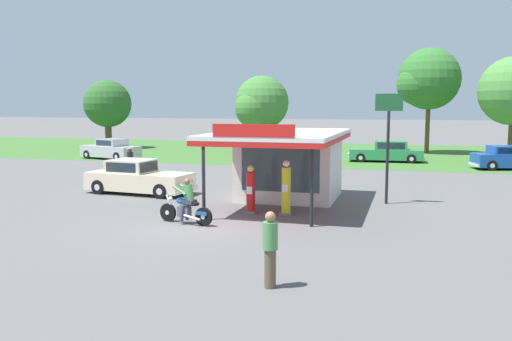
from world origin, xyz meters
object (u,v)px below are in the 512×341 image
at_px(motorcycle_with_rider, 186,205).
at_px(parked_car_back_row_far_right, 111,150).
at_px(parked_car_back_row_centre, 387,152).
at_px(gas_pump_nearside, 251,191).
at_px(gas_pump_offside, 286,190).
at_px(parked_car_back_row_left, 282,151).
at_px(roadside_pole_sign, 388,129).
at_px(featured_classic_sedan, 138,178).
at_px(parked_car_second_row_spare, 511,159).
at_px(bystander_standing_back_lot, 130,162).
at_px(bystander_leaning_by_kiosk, 270,247).

height_order(motorcycle_with_rider, parked_car_back_row_far_right, motorcycle_with_rider).
bearing_deg(parked_car_back_row_centre, motorcycle_with_rider, -103.90).
xyz_separation_m(gas_pump_nearside, gas_pump_offside, (1.37, 0.00, 0.12)).
distance_m(gas_pump_offside, parked_car_back_row_left, 20.25).
height_order(gas_pump_nearside, parked_car_back_row_left, gas_pump_nearside).
bearing_deg(gas_pump_offside, parked_car_back_row_centre, 82.42).
bearing_deg(gas_pump_offside, parked_car_back_row_far_right, 136.12).
distance_m(parked_car_back_row_far_right, roadside_pole_sign, 25.24).
relative_size(motorcycle_with_rider, featured_classic_sedan, 0.41).
xyz_separation_m(gas_pump_nearside, parked_car_second_row_spare, (12.01, 18.13, -0.13)).
xyz_separation_m(parked_car_back_row_left, roadside_pole_sign, (8.33, -16.21, 2.41)).
bearing_deg(gas_pump_offside, roadside_pole_sign, 44.73).
relative_size(gas_pump_offside, parked_car_back_row_left, 0.40).
xyz_separation_m(parked_car_back_row_centre, roadside_pole_sign, (0.71, -17.38, 2.42)).
height_order(motorcycle_with_rider, parked_car_back_row_centre, motorcycle_with_rider).
bearing_deg(parked_car_second_row_spare, parked_car_back_row_left, 174.35).
distance_m(gas_pump_offside, bystander_standing_back_lot, 13.27).
distance_m(parked_car_back_row_centre, bystander_leaning_by_kiosk, 28.75).
xyz_separation_m(gas_pump_nearside, parked_car_back_row_far_right, (-16.31, 17.00, -0.12)).
relative_size(parked_car_second_row_spare, bystander_standing_back_lot, 3.05).
distance_m(motorcycle_with_rider, parked_car_back_row_centre, 23.92).
bearing_deg(parked_car_back_row_centre, gas_pump_offside, -97.58).
bearing_deg(bystander_leaning_by_kiosk, parked_car_second_row_spare, 70.52).
bearing_deg(parked_car_back_row_centre, bystander_standing_back_lot, -135.97).
bearing_deg(parked_car_second_row_spare, featured_classic_sedan, -140.50).
bearing_deg(featured_classic_sedan, gas_pump_offside, -21.15).
height_order(parked_car_back_row_centre, bystander_leaning_by_kiosk, bystander_leaning_by_kiosk).
xyz_separation_m(motorcycle_with_rider, parked_car_back_row_far_right, (-14.71, 19.38, 0.05)).
bearing_deg(parked_car_back_row_left, bystander_leaning_by_kiosk, -77.15).
relative_size(gas_pump_offside, parked_car_back_row_far_right, 0.39).
distance_m(parked_car_back_row_centre, bystander_standing_back_lot, 18.86).
relative_size(gas_pump_nearside, gas_pump_offside, 0.89).
xyz_separation_m(parked_car_back_row_far_right, parked_car_back_row_left, (12.83, 2.66, -0.00)).
height_order(parked_car_second_row_spare, roadside_pole_sign, roadside_pole_sign).
xyz_separation_m(motorcycle_with_rider, bystander_leaning_by_kiosk, (4.41, -5.50, 0.26)).
xyz_separation_m(parked_car_second_row_spare, parked_car_back_row_far_right, (-28.32, -1.13, 0.01)).
distance_m(featured_classic_sedan, parked_car_second_row_spare, 23.80).
relative_size(parked_car_back_row_far_right, bystander_standing_back_lot, 3.09).
bearing_deg(parked_car_second_row_spare, motorcycle_with_rider, -123.58).
xyz_separation_m(gas_pump_nearside, motorcycle_with_rider, (-1.60, -2.38, -0.18)).
height_order(motorcycle_with_rider, roadside_pole_sign, roadside_pole_sign).
bearing_deg(featured_classic_sedan, bystander_standing_back_lot, 122.95).
xyz_separation_m(featured_classic_sedan, roadside_pole_sign, (11.20, 0.46, 2.41)).
relative_size(motorcycle_with_rider, parked_car_back_row_left, 0.41).
relative_size(parked_car_back_row_left, bystander_leaning_by_kiosk, 2.97).
xyz_separation_m(gas_pump_nearside, bystander_leaning_by_kiosk, (2.81, -7.89, 0.09)).
bearing_deg(bystander_standing_back_lot, gas_pump_offside, -35.59).
distance_m(motorcycle_with_rider, featured_classic_sedan, 7.17).
xyz_separation_m(parked_car_back_row_centre, bystander_standing_back_lot, (-13.56, -13.11, 0.22)).
height_order(bystander_leaning_by_kiosk, bystander_standing_back_lot, bystander_leaning_by_kiosk).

